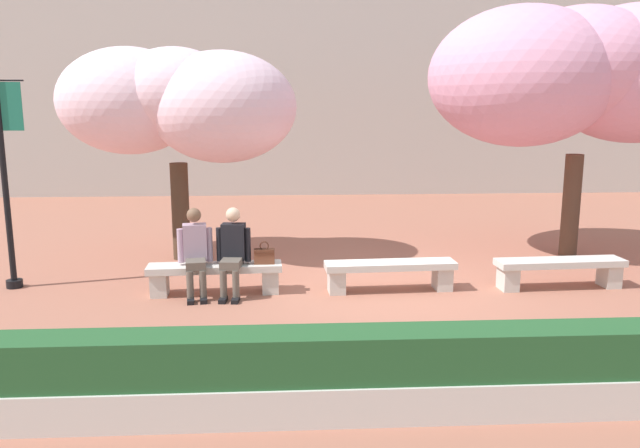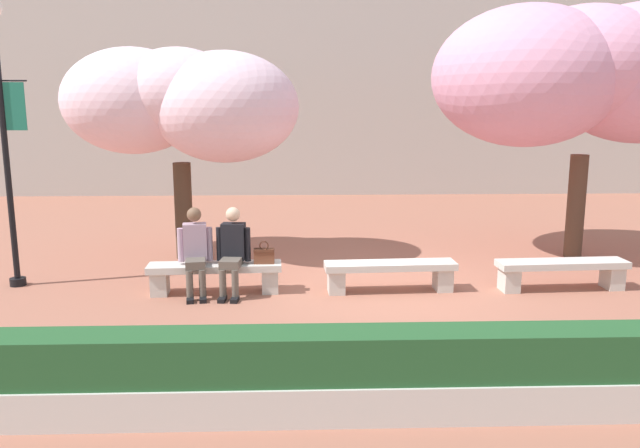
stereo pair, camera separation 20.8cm
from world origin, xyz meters
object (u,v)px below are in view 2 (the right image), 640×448
at_px(stone_bench_west_end, 215,273).
at_px(cherry_tree_secondary, 581,74).
at_px(stone_bench_near_west, 390,271).
at_px(person_seated_left, 195,248).
at_px(person_seated_right, 232,248).
at_px(cherry_tree_main, 182,102).
at_px(stone_bench_center, 562,270).
at_px(handbag, 264,255).
at_px(lamp_post_with_banner, 3,119).

relative_size(stone_bench_west_end, cherry_tree_secondary, 0.37).
xyz_separation_m(stone_bench_near_west, person_seated_left, (-2.88, -0.05, 0.39)).
xyz_separation_m(person_seated_right, cherry_tree_secondary, (5.96, 2.18, 2.60)).
xyz_separation_m(stone_bench_near_west, cherry_tree_main, (-3.39, 2.18, 2.49)).
xyz_separation_m(stone_bench_center, cherry_tree_secondary, (1.02, 2.13, 2.99)).
xyz_separation_m(cherry_tree_main, cherry_tree_secondary, (7.02, -0.05, 0.50)).
xyz_separation_m(stone_bench_west_end, stone_bench_near_west, (2.61, 0.00, 0.00)).
bearing_deg(stone_bench_west_end, stone_bench_center, 0.00).
bearing_deg(person_seated_left, handbag, 3.36).
bearing_deg(stone_bench_near_west, stone_bench_west_end, 180.00).
bearing_deg(person_seated_right, person_seated_left, 179.96).
bearing_deg(cherry_tree_secondary, handbag, -158.91).
distance_m(stone_bench_near_west, handbag, 1.90).
bearing_deg(lamp_post_with_banner, handbag, -7.38).
xyz_separation_m(stone_bench_near_west, stone_bench_center, (2.61, 0.00, 0.00)).
bearing_deg(person_seated_right, cherry_tree_main, 115.30).
bearing_deg(stone_bench_center, handbag, 179.92).
relative_size(stone_bench_west_end, cherry_tree_main, 0.48).
xyz_separation_m(stone_bench_west_end, stone_bench_center, (5.22, 0.00, 0.00)).
height_order(stone_bench_center, handbag, handbag).
bearing_deg(cherry_tree_main, stone_bench_center, -19.96).
xyz_separation_m(handbag, lamp_post_with_banner, (-3.84, 0.50, 1.97)).
bearing_deg(cherry_tree_main, person_seated_right, -64.70).
height_order(cherry_tree_main, cherry_tree_secondary, cherry_tree_secondary).
relative_size(person_seated_left, person_seated_right, 1.00).
height_order(stone_bench_west_end, person_seated_right, person_seated_right).
bearing_deg(cherry_tree_secondary, person_seated_right, -159.89).
bearing_deg(stone_bench_west_end, cherry_tree_secondary, 18.85).
relative_size(stone_bench_center, lamp_post_with_banner, 0.46).
bearing_deg(cherry_tree_secondary, stone_bench_near_west, -149.57).
relative_size(stone_bench_center, handbag, 5.84).
xyz_separation_m(person_seated_right, cherry_tree_main, (-1.06, 2.23, 2.10)).
bearing_deg(stone_bench_center, lamp_post_with_banner, 176.54).
bearing_deg(cherry_tree_secondary, lamp_post_with_banner, -170.13).
bearing_deg(stone_bench_center, stone_bench_near_west, 180.00).
height_order(person_seated_right, lamp_post_with_banner, lamp_post_with_banner).
bearing_deg(lamp_post_with_banner, cherry_tree_secondary, 9.87).
height_order(stone_bench_west_end, stone_bench_near_west, same).
xyz_separation_m(cherry_tree_main, lamp_post_with_banner, (-2.33, -1.68, -0.25)).
height_order(stone_bench_west_end, lamp_post_with_banner, lamp_post_with_banner).
relative_size(stone_bench_near_west, person_seated_right, 1.54).
distance_m(stone_bench_west_end, cherry_tree_secondary, 7.24).
height_order(stone_bench_near_west, stone_bench_center, same).
relative_size(stone_bench_near_west, lamp_post_with_banner, 0.46).
distance_m(stone_bench_near_west, cherry_tree_main, 4.74).
height_order(stone_bench_center, lamp_post_with_banner, lamp_post_with_banner).
bearing_deg(lamp_post_with_banner, stone_bench_west_end, -9.20).
height_order(stone_bench_near_west, cherry_tree_secondary, cherry_tree_secondary).
relative_size(cherry_tree_main, cherry_tree_secondary, 0.78).
xyz_separation_m(stone_bench_near_west, person_seated_right, (-2.34, -0.05, 0.39)).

